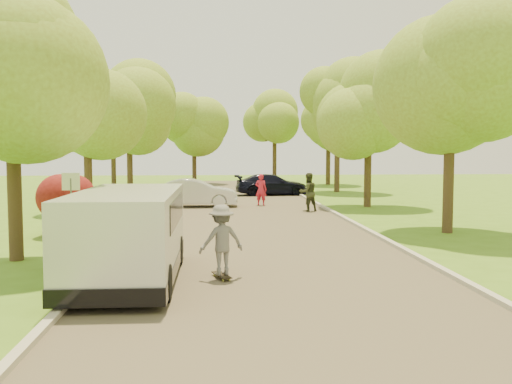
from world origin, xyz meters
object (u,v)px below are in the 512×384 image
object	(u,v)px
skateboarder	(221,240)
silver_sedan	(195,193)
person_olive	(308,192)
dark_sedan	(272,185)
person_striped	(261,190)
minivan	(128,234)
street_sign	(71,192)
longboard	(222,275)

from	to	relation	value
skateboarder	silver_sedan	bearing A→B (deg)	-104.74
skateboarder	person_olive	bearing A→B (deg)	-125.97
silver_sedan	skateboarder	world-z (taller)	skateboarder
person_olive	dark_sedan	bearing A→B (deg)	-104.08
silver_sedan	skateboarder	size ratio (longest dim) A/B	2.72
dark_sedan	person_olive	distance (m)	9.52
person_olive	skateboarder	bearing A→B (deg)	54.26
person_striped	minivan	bearing A→B (deg)	96.66
silver_sedan	person_olive	world-z (taller)	person_olive
street_sign	skateboarder	xyz separation A→B (m)	(4.64, -5.57, -0.67)
minivan	dark_sedan	size ratio (longest dim) A/B	1.17
longboard	skateboarder	world-z (taller)	skateboarder
minivan	person_olive	bearing A→B (deg)	65.66
silver_sedan	longboard	world-z (taller)	silver_sedan
silver_sedan	street_sign	bearing A→B (deg)	162.50
longboard	dark_sedan	bearing A→B (deg)	-117.31
street_sign	person_striped	bearing A→B (deg)	57.84
dark_sedan	skateboarder	distance (m)	23.35
silver_sedan	longboard	size ratio (longest dim) A/B	5.11
dark_sedan	longboard	size ratio (longest dim) A/B	5.48
person_striped	person_olive	xyz separation A→B (m)	(1.97, -2.91, 0.08)
minivan	longboard	xyz separation A→B (m)	(2.04, 0.04, -0.97)
silver_sedan	person_striped	bearing A→B (deg)	-82.85
minivan	skateboarder	distance (m)	2.05
skateboarder	person_olive	world-z (taller)	person_olive
person_striped	street_sign	bearing A→B (deg)	79.00
minivan	person_olive	xyz separation A→B (m)	(6.25, 13.63, -0.15)
dark_sedan	person_olive	xyz separation A→B (m)	(0.75, -9.49, 0.24)
silver_sedan	person_striped	world-z (taller)	person_striped
dark_sedan	skateboarder	world-z (taller)	skateboarder
street_sign	person_striped	size ratio (longest dim) A/B	1.32
dark_sedan	skateboarder	xyz separation A→B (m)	(-3.46, -23.09, 0.23)
dark_sedan	longboard	world-z (taller)	dark_sedan
street_sign	person_striped	world-z (taller)	street_sign
person_olive	longboard	bearing A→B (deg)	54.26
silver_sedan	dark_sedan	world-z (taller)	silver_sedan
silver_sedan	person_striped	distance (m)	3.40
longboard	person_striped	distance (m)	16.67
minivan	person_striped	distance (m)	17.08
skateboarder	street_sign	bearing A→B (deg)	-68.95
skateboarder	person_striped	size ratio (longest dim) A/B	0.96
longboard	person_olive	distance (m)	14.25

